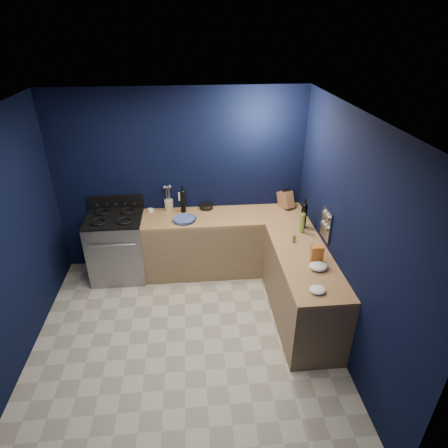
{
  "coord_description": "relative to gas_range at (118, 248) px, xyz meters",
  "views": [
    {
      "loc": [
        0.16,
        -3.28,
        3.34
      ],
      "look_at": [
        0.55,
        1.0,
        1.0
      ],
      "focal_mm": 30.38,
      "sensor_mm": 36.0,
      "label": 1
    }
  ],
  "objects": [
    {
      "name": "cab_back",
      "position": [
        1.53,
        0.02,
        -0.03
      ],
      "size": [
        2.3,
        0.63,
        0.86
      ],
      "primitive_type": "cube",
      "color": "#83694A",
      "rests_on": "floor"
    },
    {
      "name": "spice_jar_near",
      "position": [
        2.31,
        -0.78,
        0.49
      ],
      "size": [
        0.05,
        0.05,
        0.1
      ],
      "primitive_type": "cylinder",
      "rotation": [
        0.0,
        0.0,
        -0.2
      ],
      "color": "olive",
      "rests_on": "top_right"
    },
    {
      "name": "spice_jar_far",
      "position": [
        2.47,
        -1.01,
        0.49
      ],
      "size": [
        0.06,
        0.06,
        0.1
      ],
      "primitive_type": "cylinder",
      "rotation": [
        0.0,
        0.0,
        -0.33
      ],
      "color": "olive",
      "rests_on": "top_right"
    },
    {
      "name": "plate_stack",
      "position": [
        0.96,
        -0.09,
        0.46
      ],
      "size": [
        0.39,
        0.39,
        0.04
      ],
      "primitive_type": "cylinder",
      "rotation": [
        0.0,
        0.0,
        0.37
      ],
      "color": "#385399",
      "rests_on": "top_back"
    },
    {
      "name": "oven_door",
      "position": [
        0.0,
        -0.32,
        -0.01
      ],
      "size": [
        0.59,
        0.02,
        0.42
      ],
      "primitive_type": "cube",
      "color": "black",
      "rests_on": "gas_range"
    },
    {
      "name": "ramekin",
      "position": [
        0.48,
        0.24,
        0.46
      ],
      "size": [
        0.1,
        0.1,
        0.03
      ],
      "primitive_type": "cylinder",
      "rotation": [
        0.0,
        0.0,
        -0.22
      ],
      "color": "white",
      "rests_on": "top_back"
    },
    {
      "name": "spice_panel",
      "position": [
        2.67,
        -0.87,
        0.72
      ],
      "size": [
        0.02,
        0.28,
        0.38
      ],
      "primitive_type": "cube",
      "color": "gray",
      "rests_on": "wall_right"
    },
    {
      "name": "top_back",
      "position": [
        1.53,
        0.02,
        0.42
      ],
      "size": [
        2.3,
        0.63,
        0.04
      ],
      "primitive_type": "cube",
      "color": "brown",
      "rests_on": "cab_back"
    },
    {
      "name": "wall_right",
      "position": [
        2.69,
        -1.42,
        0.84
      ],
      "size": [
        0.02,
        3.5,
        2.6
      ],
      "primitive_type": "cube",
      "color": "black",
      "rests_on": "ground"
    },
    {
      "name": "gas_range",
      "position": [
        0.0,
        0.0,
        0.0
      ],
      "size": [
        0.76,
        0.66,
        0.92
      ],
      "primitive_type": "cube",
      "color": "gray",
      "rests_on": "floor"
    },
    {
      "name": "oil_bottle",
      "position": [
        2.48,
        -0.54,
        0.57
      ],
      "size": [
        0.08,
        0.08,
        0.26
      ],
      "primitive_type": "cylinder",
      "rotation": [
        0.0,
        0.0,
        -0.37
      ],
      "color": "olive",
      "rests_on": "top_right"
    },
    {
      "name": "lemon_basket",
      "position": [
        1.29,
        0.26,
        0.48
      ],
      "size": [
        0.24,
        0.24,
        0.07
      ],
      "primitive_type": "cylinder",
      "rotation": [
        0.0,
        0.0,
        -0.29
      ],
      "color": "black",
      "rests_on": "top_back"
    },
    {
      "name": "cab_right",
      "position": [
        2.37,
        -1.13,
        -0.03
      ],
      "size": [
        0.63,
        1.67,
        0.86
      ],
      "primitive_type": "cube",
      "color": "#83694A",
      "rests_on": "floor"
    },
    {
      "name": "towel_front",
      "position": [
        2.44,
        -1.37,
        0.48
      ],
      "size": [
        0.22,
        0.19,
        0.07
      ],
      "primitive_type": "ellipsoid",
      "rotation": [
        0.0,
        0.0,
        0.07
      ],
      "color": "white",
      "rests_on": "top_right"
    },
    {
      "name": "wine_bottle_right",
      "position": [
        2.53,
        -0.42,
        0.6
      ],
      "size": [
        0.08,
        0.08,
        0.33
      ],
      "primitive_type": "cylinder",
      "rotation": [
        0.0,
        0.0,
        0.03
      ],
      "color": "black",
      "rests_on": "top_right"
    },
    {
      "name": "utensil_crock",
      "position": [
        0.75,
        0.27,
        0.52
      ],
      "size": [
        0.13,
        0.13,
        0.15
      ],
      "primitive_type": "cylinder",
      "rotation": [
        0.0,
        0.0,
        0.05
      ],
      "color": "beige",
      "rests_on": "top_back"
    },
    {
      "name": "crouton_bag",
      "position": [
        2.46,
        -1.23,
        0.54
      ],
      "size": [
        0.14,
        0.07,
        0.2
      ],
      "primitive_type": "cube",
      "rotation": [
        0.0,
        0.0,
        -0.02
      ],
      "color": "#A21315",
      "rests_on": "top_right"
    },
    {
      "name": "backguard",
      "position": [
        0.0,
        0.3,
        0.58
      ],
      "size": [
        0.76,
        0.06,
        0.2
      ],
      "primitive_type": "cube",
      "color": "black",
      "rests_on": "gas_range"
    },
    {
      "name": "knife_block",
      "position": [
        2.44,
        0.2,
        0.56
      ],
      "size": [
        0.24,
        0.31,
        0.3
      ],
      "primitive_type": "cube",
      "rotation": [
        -0.31,
        0.0,
        0.45
      ],
      "color": "brown",
      "rests_on": "top_back"
    },
    {
      "name": "wall_outlet",
      "position": [
        0.93,
        0.32,
        0.62
      ],
      "size": [
        0.09,
        0.02,
        0.13
      ],
      "primitive_type": "cube",
      "color": "white",
      "rests_on": "wall_back"
    },
    {
      "name": "wall_back",
      "position": [
        0.93,
        0.34,
        0.84
      ],
      "size": [
        3.5,
        0.02,
        2.6
      ],
      "primitive_type": "cube",
      "color": "black",
      "rests_on": "ground"
    },
    {
      "name": "wall_front",
      "position": [
        0.93,
        -3.18,
        0.84
      ],
      "size": [
        3.5,
        0.02,
        2.6
      ],
      "primitive_type": "cube",
      "color": "black",
      "rests_on": "ground"
    },
    {
      "name": "floor",
      "position": [
        0.93,
        -1.42,
        -0.47
      ],
      "size": [
        3.5,
        3.5,
        0.02
      ],
      "primitive_type": "cube",
      "color": "#B4AF9D",
      "rests_on": "ground"
    },
    {
      "name": "top_right",
      "position": [
        2.37,
        -1.13,
        0.42
      ],
      "size": [
        0.63,
        1.67,
        0.04
      ],
      "primitive_type": "cube",
      "color": "brown",
      "rests_on": "cab_right"
    },
    {
      "name": "ceiling",
      "position": [
        0.93,
        -1.42,
        2.15
      ],
      "size": [
        3.5,
        3.5,
        0.02
      ],
      "primitive_type": "cube",
      "color": "silver",
      "rests_on": "ground"
    },
    {
      "name": "wine_bottle_back",
      "position": [
        0.95,
        0.18,
        0.6
      ],
      "size": [
        0.09,
        0.09,
        0.31
      ],
      "primitive_type": "cylinder",
      "rotation": [
        0.0,
        0.0,
        -0.12
      ],
      "color": "black",
      "rests_on": "top_back"
    },
    {
      "name": "towel_end",
      "position": [
        2.31,
        -1.76,
        0.47
      ],
      "size": [
        0.2,
        0.19,
        0.05
      ],
      "primitive_type": "ellipsoid",
      "rotation": [
        0.0,
        0.0,
        -0.26
      ],
      "color": "white",
      "rests_on": "top_right"
    },
    {
      "name": "cooktop",
      "position": [
        0.0,
        0.0,
        0.48
      ],
      "size": [
        0.76,
        0.66,
        0.03
      ],
      "primitive_type": "cube",
      "color": "black",
      "rests_on": "gas_range"
    }
  ]
}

